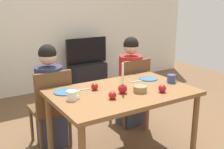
# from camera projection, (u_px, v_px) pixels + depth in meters

# --- Properties ---
(back_wall) EXTENTS (6.40, 0.10, 2.60)m
(back_wall) POSITION_uv_depth(u_px,v_px,m) (38.00, 18.00, 4.75)
(back_wall) COLOR silver
(back_wall) RESTS_ON ground
(dining_table) EXTENTS (1.40, 0.90, 0.75)m
(dining_table) POSITION_uv_depth(u_px,v_px,m) (122.00, 99.00, 2.79)
(dining_table) COLOR brown
(dining_table) RESTS_ON ground
(chair_left) EXTENTS (0.40, 0.40, 0.90)m
(chair_left) POSITION_uv_depth(u_px,v_px,m) (52.00, 104.00, 3.06)
(chair_left) COLOR brown
(chair_left) RESTS_ON ground
(chair_right) EXTENTS (0.40, 0.40, 0.90)m
(chair_right) POSITION_uv_depth(u_px,v_px,m) (132.00, 88.00, 3.60)
(chair_right) COLOR brown
(chair_right) RESTS_ON ground
(person_left_child) EXTENTS (0.30, 0.30, 1.17)m
(person_left_child) POSITION_uv_depth(u_px,v_px,m) (50.00, 98.00, 3.07)
(person_left_child) COLOR #33384C
(person_left_child) RESTS_ON ground
(person_right_child) EXTENTS (0.30, 0.30, 1.17)m
(person_right_child) POSITION_uv_depth(u_px,v_px,m) (130.00, 83.00, 3.62)
(person_right_child) COLOR #33384C
(person_right_child) RESTS_ON ground
(tv_stand) EXTENTS (0.64, 0.40, 0.48)m
(tv_stand) POSITION_uv_depth(u_px,v_px,m) (87.00, 76.00, 5.17)
(tv_stand) COLOR black
(tv_stand) RESTS_ON ground
(tv) EXTENTS (0.79, 0.05, 0.46)m
(tv) POSITION_uv_depth(u_px,v_px,m) (87.00, 51.00, 5.04)
(tv) COLOR black
(tv) RESTS_ON tv_stand
(candle_centerpiece) EXTENTS (0.09, 0.09, 0.30)m
(candle_centerpiece) POSITION_uv_depth(u_px,v_px,m) (123.00, 87.00, 2.68)
(candle_centerpiece) COLOR red
(candle_centerpiece) RESTS_ON dining_table
(plate_left) EXTENTS (0.22, 0.22, 0.01)m
(plate_left) POSITION_uv_depth(u_px,v_px,m) (65.00, 92.00, 2.71)
(plate_left) COLOR teal
(plate_left) RESTS_ON dining_table
(plate_right) EXTENTS (0.21, 0.21, 0.01)m
(plate_right) POSITION_uv_depth(u_px,v_px,m) (148.00, 79.00, 3.15)
(plate_right) COLOR teal
(plate_right) RESTS_ON dining_table
(mug_left) EXTENTS (0.13, 0.09, 0.09)m
(mug_left) POSITION_uv_depth(u_px,v_px,m) (72.00, 95.00, 2.51)
(mug_left) COLOR white
(mug_left) RESTS_ON dining_table
(mug_right) EXTENTS (0.13, 0.09, 0.09)m
(mug_right) POSITION_uv_depth(u_px,v_px,m) (172.00, 79.00, 3.02)
(mug_right) COLOR #33477F
(mug_right) RESTS_ON dining_table
(fork_left) EXTENTS (0.18, 0.03, 0.01)m
(fork_left) POSITION_uv_depth(u_px,v_px,m) (81.00, 90.00, 2.77)
(fork_left) COLOR silver
(fork_left) RESTS_ON dining_table
(fork_right) EXTENTS (0.18, 0.02, 0.01)m
(fork_right) POSITION_uv_depth(u_px,v_px,m) (136.00, 81.00, 3.06)
(fork_right) COLOR silver
(fork_right) RESTS_ON dining_table
(bowl_walnuts) EXTENTS (0.13, 0.13, 0.06)m
(bowl_walnuts) POSITION_uv_depth(u_px,v_px,m) (140.00, 89.00, 2.72)
(bowl_walnuts) COLOR #99754C
(bowl_walnuts) RESTS_ON dining_table
(apple_near_candle) EXTENTS (0.07, 0.07, 0.07)m
(apple_near_candle) POSITION_uv_depth(u_px,v_px,m) (95.00, 86.00, 2.78)
(apple_near_candle) COLOR #B01814
(apple_near_candle) RESTS_ON dining_table
(apple_by_left_plate) EXTENTS (0.07, 0.07, 0.07)m
(apple_by_left_plate) POSITION_uv_depth(u_px,v_px,m) (112.00, 95.00, 2.53)
(apple_by_left_plate) COLOR red
(apple_by_left_plate) RESTS_ON dining_table
(apple_by_right_mug) EXTENTS (0.08, 0.08, 0.08)m
(apple_by_right_mug) POSITION_uv_depth(u_px,v_px,m) (162.00, 88.00, 2.71)
(apple_by_right_mug) COLOR red
(apple_by_right_mug) RESTS_ON dining_table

